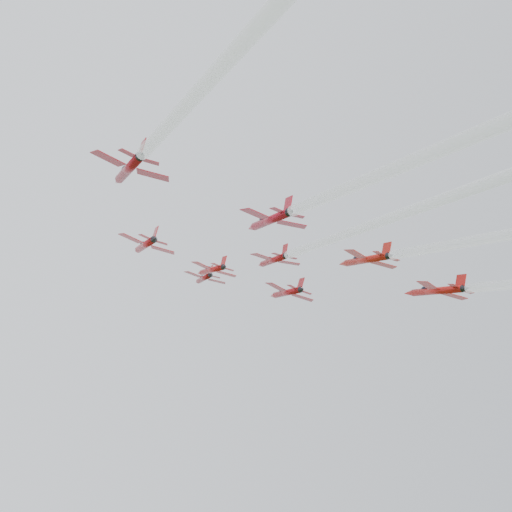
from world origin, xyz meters
name	(u,v)px	position (x,y,z in m)	size (l,w,h in m)	color
jet_lead	(204,278)	(0.47, 24.92, 162.76)	(8.68, 11.46, 6.14)	maroon
jet_row2_left	(145,245)	(-15.75, 13.45, 157.33)	(10.40, 13.73, 7.35)	#AE1016
jet_row2_center	(212,270)	(-1.55, 16.58, 158.81)	(9.16, 12.09, 6.47)	#B21011
jet_row2_right	(286,292)	(14.44, 16.44, 158.75)	(10.43, 13.76, 7.37)	#9F0F14
jet_center	(443,211)	(1.29, -39.04, 132.36)	(8.63, 84.95, 41.07)	#A10F13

